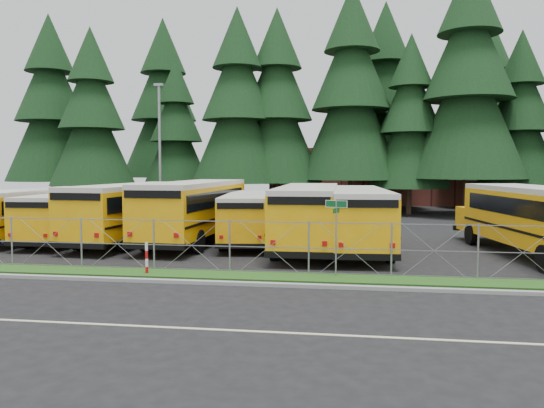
{
  "coord_description": "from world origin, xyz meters",
  "views": [
    {
      "loc": [
        3.49,
        -20.44,
        4.0
      ],
      "look_at": [
        -0.12,
        4.0,
        2.27
      ],
      "focal_mm": 35.0,
      "sensor_mm": 36.0,
      "label": 1
    }
  ],
  "objects": [
    {
      "name": "ground",
      "position": [
        0.0,
        0.0,
        0.0
      ],
      "size": [
        120.0,
        120.0,
        0.0
      ],
      "primitive_type": "plane",
      "color": "black",
      "rests_on": "ground"
    },
    {
      "name": "curb",
      "position": [
        0.0,
        -3.1,
        0.06
      ],
      "size": [
        50.0,
        0.25,
        0.12
      ],
      "primitive_type": "cube",
      "color": "gray",
      "rests_on": "ground"
    },
    {
      "name": "grass_verge",
      "position": [
        0.0,
        -1.7,
        0.03
      ],
      "size": [
        50.0,
        1.4,
        0.06
      ],
      "primitive_type": "cube",
      "color": "#1B4915",
      "rests_on": "ground"
    },
    {
      "name": "road_lane_line",
      "position": [
        0.0,
        -8.0,
        0.01
      ],
      "size": [
        50.0,
        0.12,
        0.01
      ],
      "primitive_type": "cube",
      "color": "beige",
      "rests_on": "ground"
    },
    {
      "name": "chainlink_fence",
      "position": [
        0.0,
        -1.0,
        1.0
      ],
      "size": [
        44.0,
        0.1,
        2.0
      ],
      "primitive_type": null,
      "color": "gray",
      "rests_on": "ground"
    },
    {
      "name": "brick_building",
      "position": [
        6.0,
        40.0,
        3.0
      ],
      "size": [
        22.0,
        10.0,
        6.0
      ],
      "primitive_type": "cube",
      "color": "brown",
      "rests_on": "ground"
    },
    {
      "name": "bus_0",
      "position": [
        -13.55,
        6.78,
        1.39
      ],
      "size": [
        3.13,
        10.74,
        2.78
      ],
      "primitive_type": null,
      "rotation": [
        0.0,
        0.0,
        -0.06
      ],
      "color": "#EB9B07",
      "rests_on": "ground"
    },
    {
      "name": "bus_1",
      "position": [
        -11.25,
        6.24,
        1.3
      ],
      "size": [
        2.75,
        9.99,
        2.6
      ],
      "primitive_type": null,
      "rotation": [
        0.0,
        0.0,
        0.04
      ],
      "color": "#EB9B07",
      "rests_on": "ground"
    },
    {
      "name": "bus_2",
      "position": [
        -7.81,
        6.4,
        1.55
      ],
      "size": [
        3.87,
        12.03,
        3.1
      ],
      "primitive_type": null,
      "rotation": [
        0.0,
        0.0,
        -0.09
      ],
      "color": "#EB9B07",
      "rests_on": "ground"
    },
    {
      "name": "bus_3",
      "position": [
        -4.55,
        6.72,
        1.62
      ],
      "size": [
        3.51,
        12.48,
        3.24
      ],
      "primitive_type": null,
      "rotation": [
        0.0,
        0.0,
        -0.05
      ],
      "color": "#EB9B07",
      "rests_on": "ground"
    },
    {
      "name": "bus_4",
      "position": [
        -1.8,
        6.94,
        1.3
      ],
      "size": [
        3.43,
        10.15,
        2.61
      ],
      "primitive_type": null,
      "rotation": [
        0.0,
        0.0,
        0.11
      ],
      "color": "#EB9B07",
      "rests_on": "ground"
    },
    {
      "name": "bus_5",
      "position": [
        1.49,
        5.27,
        1.54
      ],
      "size": [
        2.88,
        11.77,
        3.08
      ],
      "primitive_type": null,
      "rotation": [
        0.0,
        0.0,
        0.01
      ],
      "color": "#EB9B07",
      "rests_on": "ground"
    },
    {
      "name": "bus_6",
      "position": [
        3.81,
        5.13,
        1.49
      ],
      "size": [
        3.4,
        11.49,
        2.97
      ],
      "primitive_type": null,
      "rotation": [
        0.0,
        0.0,
        0.06
      ],
      "color": "#EB9B07",
      "rests_on": "ground"
    },
    {
      "name": "bus_east",
      "position": [
        11.52,
        4.23,
        1.57
      ],
      "size": [
        4.61,
        12.26,
        3.14
      ],
      "primitive_type": null,
      "rotation": [
        0.0,
        0.0,
        0.15
      ],
      "color": "#EB9B07",
      "rests_on": "ground"
    },
    {
      "name": "street_sign",
      "position": [
        3.01,
        -1.41,
        2.03
      ],
      "size": [
        0.79,
        0.52,
        2.81
      ],
      "color": "gray",
      "rests_on": "ground"
    },
    {
      "name": "striped_bollard",
      "position": [
        -3.97,
        -1.84,
        0.6
      ],
      "size": [
        0.11,
        0.11,
        1.2
      ],
      "primitive_type": "cylinder",
      "color": "#B20C0C",
      "rests_on": "ground"
    },
    {
      "name": "light_standard",
      "position": [
        -10.53,
        17.46,
        5.5
      ],
      "size": [
        0.7,
        0.35,
        10.14
      ],
      "color": "gray",
      "rests_on": "ground"
    },
    {
      "name": "conifer_0",
      "position": [
        -24.32,
        26.05,
        9.11
      ],
      "size": [
        8.24,
        8.24,
        18.22
      ],
      "primitive_type": null,
      "color": "black",
      "rests_on": "ground"
    },
    {
      "name": "conifer_1",
      "position": [
        -18.84,
        23.28,
        8.06
      ],
      "size": [
        7.29,
        7.29,
        16.13
      ],
      "primitive_type": null,
      "color": "black",
      "rests_on": "ground"
    },
    {
      "name": "conifer_2",
      "position": [
        -12.86,
        28.22,
        7.08
      ],
      "size": [
        6.41,
        6.41,
        14.17
      ],
      "primitive_type": null,
      "color": "black",
      "rests_on": "ground"
    },
    {
      "name": "conifer_3",
      "position": [
        -6.23,
        24.92,
        8.88
      ],
      "size": [
        8.03,
        8.03,
        17.75
      ],
      "primitive_type": null,
      "color": "black",
      "rests_on": "ground"
    },
    {
      "name": "conifer_4",
      "position": [
        -2.99,
        26.49,
        8.98
      ],
      "size": [
        8.12,
        8.12,
        17.97
      ],
      "primitive_type": null,
      "color": "black",
      "rests_on": "ground"
    },
    {
      "name": "conifer_5",
      "position": [
        3.52,
        26.52,
        9.89
      ],
      "size": [
        8.95,
        8.95,
        19.78
      ],
      "primitive_type": null,
      "color": "black",
      "rests_on": "ground"
    },
    {
      "name": "conifer_6",
      "position": [
        8.45,
        25.7,
        7.58
      ],
      "size": [
        6.85,
        6.85,
        15.15
      ],
      "primitive_type": null,
      "color": "black",
      "rests_on": "ground"
    },
    {
      "name": "conifer_7",
      "position": [
        12.84,
        24.7,
        10.4
      ],
      "size": [
        9.41,
        9.41,
        20.8
      ],
      "primitive_type": null,
      "color": "black",
      "rests_on": "ground"
    },
    {
      "name": "conifer_8",
      "position": [
        17.48,
        26.68,
        7.69
      ],
      "size": [
        6.95,
        6.95,
        15.38
      ],
      "primitive_type": null,
      "color": "black",
      "rests_on": "ground"
    },
    {
      "name": "conifer_10",
      "position": [
        -16.34,
        34.53,
        9.9
      ],
      "size": [
        8.96,
        8.96,
        19.81
      ],
      "primitive_type": null,
      "color": "black",
      "rests_on": "ground"
    },
    {
      "name": "conifer_11",
      "position": [
        -4.21,
        34.73,
        7.85
      ],
      "size": [
        7.09,
        7.09,
        15.69
      ],
      "primitive_type": null,
      "color": "black",
      "rests_on": "ground"
    },
    {
      "name": "conifer_12",
      "position": [
        6.67,
        31.47,
        9.8
      ],
      "size": [
        8.86,
        8.86,
        19.59
      ],
      "primitive_type": null,
      "color": "black",
      "rests_on": "ground"
    },
    {
      "name": "conifer_13",
      "position": [
        16.53,
        33.93,
        9.4
      ],
      "size": [
        8.5,
        8.5,
        18.8
      ],
      "primitive_type": null,
      "color": "black",
      "rests_on": "ground"
    }
  ]
}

